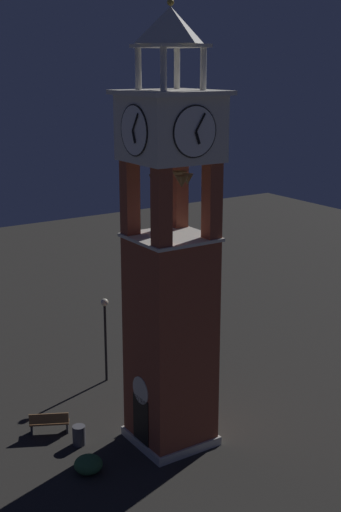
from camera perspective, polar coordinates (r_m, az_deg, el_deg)
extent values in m
plane|color=#2A2925|center=(28.85, 0.00, -14.89)|extent=(80.00, 80.00, 0.00)
cube|color=brown|center=(26.98, 0.00, -7.21)|extent=(2.73, 2.73, 8.36)
cube|color=silver|center=(28.76, 0.00, -14.59)|extent=(2.93, 2.93, 0.35)
cube|color=black|center=(27.65, -2.46, -13.62)|extent=(1.10, 0.04, 2.20)
cylinder|color=silver|center=(26.99, -2.50, -11.03)|extent=(1.10, 0.04, 1.10)
cube|color=brown|center=(25.68, -3.37, 4.73)|extent=(0.56, 0.56, 2.89)
cube|color=brown|center=(23.86, -0.75, 3.92)|extent=(0.56, 0.56, 2.89)
cube|color=brown|center=(26.81, 0.67, 5.21)|extent=(0.56, 0.56, 2.89)
cube|color=brown|center=(25.07, 3.45, 4.46)|extent=(0.56, 0.56, 2.89)
cube|color=silver|center=(25.63, 0.00, 1.56)|extent=(2.89, 2.89, 0.12)
cone|color=brown|center=(24.74, 0.93, 6.16)|extent=(0.51, 0.51, 0.43)
cone|color=brown|center=(25.20, 1.41, 6.33)|extent=(0.44, 0.44, 0.41)
cone|color=brown|center=(25.71, 0.74, 6.52)|extent=(0.56, 0.56, 0.43)
cone|color=brown|center=(25.71, -0.73, 6.52)|extent=(0.46, 0.46, 0.45)
cone|color=brown|center=(25.09, -1.39, 6.29)|extent=(0.36, 0.36, 0.38)
cone|color=brown|center=(24.68, -0.73, 6.14)|extent=(0.38, 0.38, 0.41)
cube|color=silver|center=(24.97, 0.00, 10.49)|extent=(2.97, 2.97, 2.33)
cylinder|color=white|center=(24.18, -3.03, 10.31)|extent=(1.77, 0.05, 1.77)
torus|color=black|center=(24.18, -3.03, 10.31)|extent=(1.79, 0.06, 1.79)
cube|color=black|center=(24.10, -3.06, 9.79)|extent=(0.24, 0.03, 0.45)
cube|color=black|center=(23.96, -2.94, 10.98)|extent=(0.43, 0.03, 0.63)
cylinder|color=white|center=(25.82, 2.84, 10.64)|extent=(1.77, 0.05, 1.77)
torus|color=black|center=(25.82, 2.84, 10.64)|extent=(1.79, 0.06, 1.79)
cube|color=black|center=(25.82, 3.04, 10.18)|extent=(0.24, 0.03, 0.45)
cube|color=black|center=(25.69, 3.21, 11.28)|extent=(0.43, 0.03, 0.63)
cylinder|color=white|center=(26.24, -1.84, 10.73)|extent=(0.05, 1.77, 1.77)
torus|color=black|center=(26.24, -1.84, 10.73)|extent=(0.06, 1.79, 1.79)
cube|color=black|center=(26.34, -1.76, 10.30)|extent=(0.03, 0.24, 0.45)
cube|color=black|center=(26.36, -1.56, 11.41)|extent=(0.03, 0.43, 0.63)
cylinder|color=white|center=(23.73, 2.03, 10.22)|extent=(0.05, 1.77, 1.77)
torus|color=black|center=(23.73, 2.03, 10.22)|extent=(0.06, 1.79, 1.79)
cube|color=black|center=(23.75, 2.26, 9.72)|extent=(0.03, 0.24, 0.45)
cube|color=black|center=(23.77, 2.50, 10.95)|extent=(0.03, 0.43, 0.63)
cube|color=silver|center=(24.89, 0.00, 13.35)|extent=(3.33, 3.33, 0.16)
cylinder|color=silver|center=(25.13, -2.67, 15.16)|extent=(0.22, 0.22, 1.43)
cylinder|color=silver|center=(23.74, -0.58, 15.16)|extent=(0.22, 0.22, 1.43)
cylinder|color=silver|center=(26.00, 0.53, 15.19)|extent=(0.22, 0.22, 1.43)
cylinder|color=silver|center=(24.66, 2.72, 15.16)|extent=(0.22, 0.22, 1.43)
cube|color=silver|center=(24.88, 0.00, 16.96)|extent=(2.07, 2.07, 0.12)
pyramid|color=silver|center=(24.90, 0.00, 18.52)|extent=(2.07, 2.07, 1.23)
sphere|color=#B79338|center=(24.95, 0.00, 20.21)|extent=(0.24, 0.24, 0.24)
cube|color=brown|center=(29.54, -9.96, -13.37)|extent=(1.12, 1.62, 0.06)
cube|color=brown|center=(29.24, -10.01, -13.07)|extent=(0.78, 1.45, 0.44)
cube|color=#2D2D33|center=(29.71, -11.36, -13.79)|extent=(0.39, 0.25, 0.42)
cube|color=#2D2D33|center=(29.61, -8.51, -13.76)|extent=(0.39, 0.25, 0.42)
cylinder|color=black|center=(33.00, -5.37, -7.21)|extent=(0.12, 0.12, 3.78)
sphere|color=#F9EFCC|center=(32.26, -5.47, -3.82)|extent=(0.36, 0.36, 0.36)
cylinder|color=#4C4C51|center=(28.57, -7.56, -14.45)|extent=(0.52, 0.52, 0.80)
ellipsoid|color=#336638|center=(26.88, -6.80, -16.70)|extent=(1.07, 1.07, 0.64)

